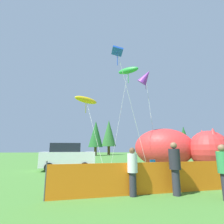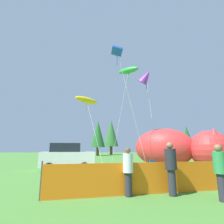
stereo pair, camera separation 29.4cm
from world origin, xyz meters
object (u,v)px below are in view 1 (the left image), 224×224
inflatable_cat (176,149)px  kite_yellow_hero (86,100)px  spectator_in_green_shirt (133,169)px  kite_purple_delta (146,77)px  kite_green_fish (128,71)px  parked_car (68,157)px  spectator_in_black_shirt (224,169)px  folding_chair (152,165)px  spectator_in_blue_shirt (175,166)px  kite_blue_box (118,54)px

inflatable_cat → kite_yellow_hero: 9.41m
spectator_in_green_shirt → kite_purple_delta: bearing=72.0°
inflatable_cat → kite_green_fish: (-3.97, 0.57, 7.54)m
parked_car → spectator_in_green_shirt: 8.44m
spectator_in_green_shirt → kite_green_fish: bearing=81.8°
parked_car → kite_yellow_hero: 5.90m
inflatable_cat → kite_purple_delta: kite_purple_delta is taller
spectator_in_green_shirt → spectator_in_black_shirt: size_ratio=0.94×
parked_car → kite_purple_delta: size_ratio=0.44×
parked_car → inflatable_cat: size_ratio=0.54×
folding_chair → inflatable_cat: (3.02, 2.97, 1.04)m
kite_green_fish → kite_purple_delta: 2.03m
spectator_in_blue_shirt → kite_green_fish: size_ratio=0.20×
parked_car → spectator_in_blue_shirt: (5.40, -7.52, 0.02)m
spectator_in_green_shirt → kite_blue_box: kite_blue_box is taller
parked_car → inflatable_cat: (9.11, 1.15, 0.57)m
spectator_in_blue_shirt → spectator_in_green_shirt: bearing=-179.3°
spectator_in_green_shirt → kite_yellow_hero: bearing=105.3°
folding_chair → spectator_in_black_shirt: 6.49m
folding_chair → kite_blue_box: bearing=35.9°
folding_chair → kite_purple_delta: kite_purple_delta is taller
folding_chair → inflatable_cat: inflatable_cat is taller
parked_car → spectator_in_blue_shirt: bearing=-61.8°
kite_yellow_hero → folding_chair: bearing=-40.4°
spectator_in_blue_shirt → spectator_in_black_shirt: 1.56m
kite_green_fish → kite_purple_delta: bearing=19.2°
kite_blue_box → kite_green_fish: size_ratio=1.06×
parked_car → kite_green_fish: 9.76m
kite_blue_box → kite_purple_delta: size_ratio=1.04×
inflatable_cat → kite_blue_box: (-5.18, -1.75, 8.00)m
spectator_in_green_shirt → kite_yellow_hero: (-2.74, 10.00, 5.35)m
kite_green_fish → kite_purple_delta: size_ratio=0.99×
inflatable_cat → spectator_in_blue_shirt: size_ratio=4.11×
folding_chair → kite_green_fish: bearing=-9.6°
folding_chair → spectator_in_blue_shirt: (-0.69, -5.70, 0.49)m
folding_chair → spectator_in_blue_shirt: size_ratio=0.48×
folding_chair → spectator_in_green_shirt: (-2.29, -5.72, 0.38)m
folding_chair → kite_purple_delta: (0.94, 4.20, 8.25)m
spectator_in_black_shirt → kite_green_fish: (-1.63, 9.98, 8.14)m
folding_chair → parked_car: bearing=48.8°
parked_car → spectator_in_green_shirt: parked_car is taller
kite_blue_box → kite_purple_delta: (3.10, 2.98, -0.79)m
spectator_in_black_shirt → spectator_in_blue_shirt: bearing=151.5°
spectator_in_green_shirt → spectator_in_blue_shirt: bearing=0.7°
spectator_in_blue_shirt → kite_blue_box: 11.10m
folding_chair → inflatable_cat: 4.36m
kite_yellow_hero → kite_purple_delta: bearing=-0.7°
kite_blue_box → kite_green_fish: bearing=62.5°
parked_car → kite_green_fish: (5.14, 1.72, 8.11)m
kite_green_fish → kite_purple_delta: kite_purple_delta is taller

